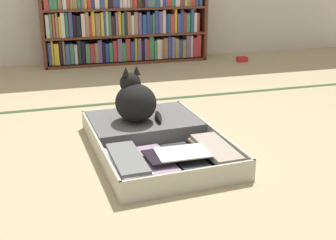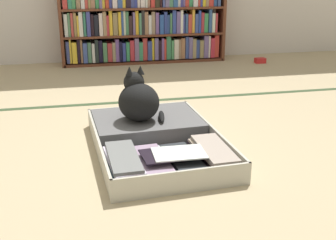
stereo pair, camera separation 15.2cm
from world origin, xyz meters
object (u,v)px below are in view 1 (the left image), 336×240
at_px(bookshelf, 125,23).
at_px(open_suitcase, 153,139).
at_px(small_red_pouch, 242,59).
at_px(black_cat, 135,101).

bearing_deg(bookshelf, open_suitcase, -97.54).
height_order(bookshelf, small_red_pouch, bookshelf).
relative_size(black_cat, small_red_pouch, 2.93).
height_order(open_suitcase, small_red_pouch, open_suitcase).
distance_m(open_suitcase, black_cat, 0.23).
xyz_separation_m(open_suitcase, black_cat, (-0.06, 0.15, 0.17)).
distance_m(bookshelf, small_red_pouch, 1.22).
xyz_separation_m(open_suitcase, small_red_pouch, (1.41, 1.84, -0.02)).
relative_size(bookshelf, small_red_pouch, 16.01).
bearing_deg(black_cat, small_red_pouch, 49.14).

